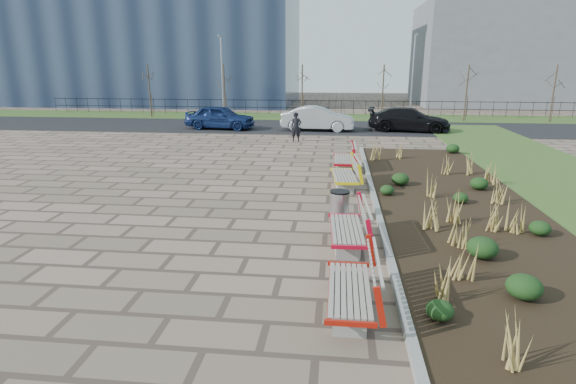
# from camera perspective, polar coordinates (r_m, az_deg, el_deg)

# --- Properties ---
(ground) EXTENTS (120.00, 120.00, 0.00)m
(ground) POSITION_cam_1_polar(r_m,az_deg,el_deg) (9.46, -11.25, -9.99)
(ground) COLOR #806658
(ground) RESTS_ON ground
(planting_bed) EXTENTS (4.50, 18.00, 0.10)m
(planting_bed) POSITION_cam_1_polar(r_m,az_deg,el_deg) (14.14, 20.45, -1.67)
(planting_bed) COLOR black
(planting_bed) RESTS_ON ground
(planting_curb) EXTENTS (0.16, 18.00, 0.15)m
(planting_curb) POSITION_cam_1_polar(r_m,az_deg,el_deg) (13.74, 11.01, -1.33)
(planting_curb) COLOR gray
(planting_curb) RESTS_ON ground
(grass_verge_far) EXTENTS (80.00, 5.00, 0.04)m
(grass_verge_far) POSITION_cam_1_polar(r_m,az_deg,el_deg) (36.41, 1.96, 9.54)
(grass_verge_far) COLOR #33511E
(grass_verge_far) RESTS_ON ground
(road) EXTENTS (80.00, 7.00, 0.02)m
(road) POSITION_cam_1_polar(r_m,az_deg,el_deg) (30.48, 1.09, 8.27)
(road) COLOR black
(road) RESTS_ON ground
(bench_a) EXTENTS (0.91, 2.10, 1.00)m
(bench_a) POSITION_cam_1_polar(r_m,az_deg,el_deg) (7.77, 7.81, -11.72)
(bench_a) COLOR #AE170B
(bench_a) RESTS_ON ground
(bench_b) EXTENTS (1.00, 2.14, 1.00)m
(bench_b) POSITION_cam_1_polar(r_m,az_deg,el_deg) (10.40, 7.46, -4.37)
(bench_b) COLOR red
(bench_b) RESTS_ON ground
(bench_c) EXTENTS (1.08, 2.17, 1.00)m
(bench_c) POSITION_cam_1_polar(r_m,az_deg,el_deg) (15.35, 7.15, 2.32)
(bench_c) COLOR yellow
(bench_c) RESTS_ON ground
(bench_d) EXTENTS (0.92, 2.11, 1.00)m
(bench_d) POSITION_cam_1_polar(r_m,az_deg,el_deg) (18.02, 7.05, 4.35)
(bench_d) COLOR red
(bench_d) RESTS_ON ground
(litter_bin) EXTENTS (0.51, 0.51, 0.82)m
(litter_bin) POSITION_cam_1_polar(r_m,az_deg,el_deg) (12.09, 6.55, -1.85)
(litter_bin) COLOR #B2B2B7
(litter_bin) RESTS_ON ground
(pedestrian) EXTENTS (0.62, 0.44, 1.58)m
(pedestrian) POSITION_cam_1_polar(r_m,az_deg,el_deg) (24.54, 1.04, 8.24)
(pedestrian) COLOR black
(pedestrian) RESTS_ON ground
(car_blue) EXTENTS (4.62, 2.27, 1.52)m
(car_blue) POSITION_cam_1_polar(r_m,az_deg,el_deg) (29.69, -8.61, 9.39)
(car_blue) COLOR navy
(car_blue) RESTS_ON road
(car_silver) EXTENTS (4.62, 1.79, 1.50)m
(car_silver) POSITION_cam_1_polar(r_m,az_deg,el_deg) (28.69, 3.78, 9.29)
(car_silver) COLOR #9C9FA3
(car_silver) RESTS_ON road
(car_black) EXTENTS (5.23, 2.62, 1.46)m
(car_black) POSITION_cam_1_polar(r_m,az_deg,el_deg) (29.37, 15.08, 8.90)
(car_black) COLOR black
(car_black) RESTS_ON road
(tree_a) EXTENTS (1.40, 1.40, 4.00)m
(tree_a) POSITION_cam_1_polar(r_m,az_deg,el_deg) (37.64, -17.17, 12.16)
(tree_a) COLOR #4C3D2D
(tree_a) RESTS_ON grass_verge_far
(tree_b) EXTENTS (1.40, 1.40, 4.00)m
(tree_b) POSITION_cam_1_polar(r_m,az_deg,el_deg) (35.72, -8.08, 12.53)
(tree_b) COLOR #4C3D2D
(tree_b) RESTS_ON grass_verge_far
(tree_c) EXTENTS (1.40, 1.40, 4.00)m
(tree_c) POSITION_cam_1_polar(r_m,az_deg,el_deg) (34.75, 1.80, 12.58)
(tree_c) COLOR #4C3D2D
(tree_c) RESTS_ON grass_verge_far
(tree_d) EXTENTS (1.40, 1.40, 4.00)m
(tree_d) POSITION_cam_1_polar(r_m,az_deg,el_deg) (34.80, 11.93, 12.26)
(tree_d) COLOR #4C3D2D
(tree_d) RESTS_ON grass_verge_far
(tree_e) EXTENTS (1.40, 1.40, 4.00)m
(tree_e) POSITION_cam_1_polar(r_m,az_deg,el_deg) (35.87, 21.71, 11.60)
(tree_e) COLOR #4C3D2D
(tree_e) RESTS_ON grass_verge_far
(tree_f) EXTENTS (1.40, 1.40, 4.00)m
(tree_f) POSITION_cam_1_polar(r_m,az_deg,el_deg) (37.87, 30.63, 10.70)
(tree_f) COLOR #4C3D2D
(tree_f) RESTS_ON grass_verge_far
(lamp_west) EXTENTS (0.24, 0.60, 6.00)m
(lamp_west) POSITION_cam_1_polar(r_m,az_deg,el_deg) (35.19, -8.34, 14.10)
(lamp_west) COLOR gray
(lamp_west) RESTS_ON grass_verge_far
(lamp_east) EXTENTS (0.24, 0.60, 6.00)m
(lamp_east) POSITION_cam_1_polar(r_m,az_deg,el_deg) (34.51, 15.51, 13.67)
(lamp_east) COLOR gray
(lamp_east) RESTS_ON grass_verge_far
(railing_fence) EXTENTS (44.00, 0.10, 1.20)m
(railing_fence) POSITION_cam_1_polar(r_m,az_deg,el_deg) (37.84, 2.15, 10.73)
(railing_fence) COLOR black
(railing_fence) RESTS_ON grass_verge_far
(building_glass) EXTENTS (40.00, 14.00, 15.00)m
(building_glass) POSITION_cam_1_polar(r_m,az_deg,el_deg) (54.17, -22.11, 18.48)
(building_glass) COLOR #192338
(building_glass) RESTS_ON ground
(building_grey) EXTENTS (18.00, 12.00, 10.00)m
(building_grey) POSITION_cam_1_polar(r_m,az_deg,el_deg) (52.99, 26.29, 15.38)
(building_grey) COLOR slate
(building_grey) RESTS_ON ground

